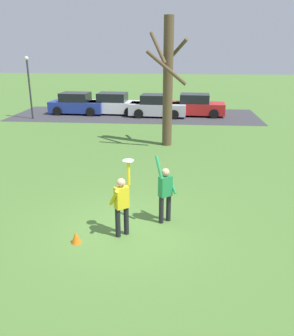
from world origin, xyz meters
TOP-DOWN VIEW (x-y plane):
  - ground_plane at (0.00, 0.00)m, footprint 120.00×120.00m
  - person_catcher at (-0.02, -0.36)m, footprint 0.57×0.55m
  - person_defender at (1.10, 0.53)m, footprint 0.65×0.64m
  - frisbee_disc at (0.15, -0.22)m, footprint 0.28×0.28m
  - parked_car_blue at (-6.27, 17.64)m, footprint 4.20×2.22m
  - parked_car_white at (-3.44, 17.76)m, footprint 4.20×2.22m
  - parked_car_silver at (-0.11, 17.05)m, footprint 4.20×2.22m
  - parked_car_red at (2.72, 17.61)m, footprint 4.20×2.22m
  - parking_strip at (-1.79, 17.43)m, footprint 18.13×6.40m
  - bare_tree_tall at (0.86, 9.10)m, footprint 1.99×2.01m
  - lamppost_by_lot at (-8.93, 15.43)m, footprint 0.28×0.28m
  - field_cone_orange at (-1.17, -0.85)m, footprint 0.26×0.26m

SIDE VIEW (x-z plane):
  - ground_plane at x=0.00m, z-range 0.00..0.00m
  - parking_strip at x=-1.79m, z-range 0.00..0.01m
  - field_cone_orange at x=-1.17m, z-range 0.00..0.32m
  - parked_car_blue at x=-6.27m, z-range -0.07..1.52m
  - parked_car_white at x=-3.44m, z-range -0.07..1.52m
  - parked_car_silver at x=-0.11m, z-range -0.07..1.52m
  - parked_car_red at x=2.72m, z-range -0.07..1.52m
  - person_defender at x=1.10m, z-range -0.04..2.00m
  - person_catcher at x=-0.02m, z-range -0.06..2.02m
  - frisbee_disc at x=0.15m, z-range 2.08..2.10m
  - lamppost_by_lot at x=-8.93m, z-range 0.46..4.72m
  - bare_tree_tall at x=0.86m, z-range 0.13..6.41m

